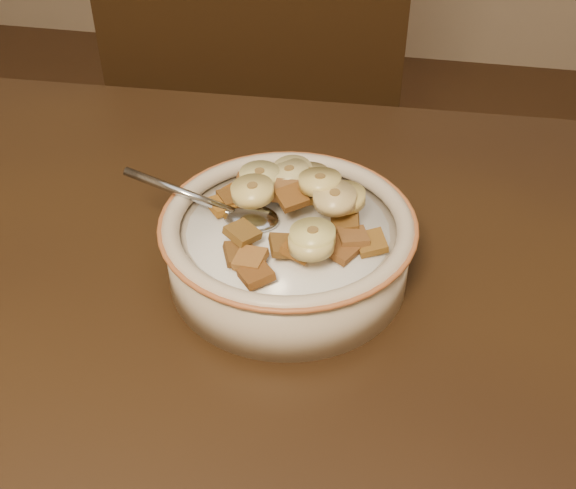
% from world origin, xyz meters
% --- Properties ---
extents(table, '(1.43, 0.95, 0.04)m').
position_xyz_m(table, '(0.00, 0.00, 0.73)').
color(table, '#32200E').
rests_on(table, floor).
extents(chair, '(0.53, 0.53, 1.04)m').
position_xyz_m(chair, '(-0.04, 0.56, 0.52)').
color(chair, black).
rests_on(chair, floor).
extents(cereal_bowl, '(0.18, 0.18, 0.04)m').
position_xyz_m(cereal_bowl, '(0.13, 0.17, 0.77)').
color(cereal_bowl, beige).
rests_on(cereal_bowl, table).
extents(milk, '(0.15, 0.15, 0.00)m').
position_xyz_m(milk, '(0.13, 0.17, 0.79)').
color(milk, white).
rests_on(milk, cereal_bowl).
extents(spoon, '(0.05, 0.04, 0.01)m').
position_xyz_m(spoon, '(0.11, 0.18, 0.80)').
color(spoon, '#A6ADB7').
rests_on(spoon, cereal_bowl).
extents(cereal_square_0, '(0.03, 0.03, 0.01)m').
position_xyz_m(cereal_square_0, '(0.11, 0.22, 0.80)').
color(cereal_square_0, brown).
rests_on(cereal_square_0, milk).
extents(cereal_square_1, '(0.03, 0.03, 0.01)m').
position_xyz_m(cereal_square_1, '(0.11, 0.13, 0.80)').
color(cereal_square_1, brown).
rests_on(cereal_square_1, milk).
extents(cereal_square_2, '(0.03, 0.03, 0.01)m').
position_xyz_m(cereal_square_2, '(0.19, 0.16, 0.80)').
color(cereal_square_2, brown).
rests_on(cereal_square_2, milk).
extents(cereal_square_3, '(0.02, 0.02, 0.01)m').
position_xyz_m(cereal_square_3, '(0.09, 0.22, 0.80)').
color(cereal_square_3, brown).
rests_on(cereal_square_3, milk).
extents(cereal_square_4, '(0.02, 0.02, 0.01)m').
position_xyz_m(cereal_square_4, '(0.13, 0.20, 0.81)').
color(cereal_square_4, brown).
rests_on(cereal_square_4, milk).
extents(cereal_square_5, '(0.02, 0.02, 0.01)m').
position_xyz_m(cereal_square_5, '(0.10, 0.20, 0.80)').
color(cereal_square_5, brown).
rests_on(cereal_square_5, milk).
extents(cereal_square_6, '(0.03, 0.03, 0.01)m').
position_xyz_m(cereal_square_6, '(0.09, 0.20, 0.80)').
color(cereal_square_6, brown).
rests_on(cereal_square_6, milk).
extents(cereal_square_7, '(0.03, 0.03, 0.01)m').
position_xyz_m(cereal_square_7, '(0.10, 0.21, 0.80)').
color(cereal_square_7, brown).
rests_on(cereal_square_7, milk).
extents(cereal_square_8, '(0.02, 0.02, 0.01)m').
position_xyz_m(cereal_square_8, '(0.12, 0.12, 0.80)').
color(cereal_square_8, olive).
rests_on(cereal_square_8, milk).
extents(cereal_square_9, '(0.03, 0.03, 0.01)m').
position_xyz_m(cereal_square_9, '(0.08, 0.18, 0.80)').
color(cereal_square_9, '#8E5B1A').
rests_on(cereal_square_9, milk).
extents(cereal_square_10, '(0.03, 0.03, 0.01)m').
position_xyz_m(cereal_square_10, '(0.09, 0.19, 0.80)').
color(cereal_square_10, brown).
rests_on(cereal_square_10, milk).
extents(cereal_square_11, '(0.03, 0.03, 0.01)m').
position_xyz_m(cereal_square_11, '(0.14, 0.14, 0.81)').
color(cereal_square_11, brown).
rests_on(cereal_square_11, milk).
extents(cereal_square_12, '(0.03, 0.03, 0.01)m').
position_xyz_m(cereal_square_12, '(0.14, 0.18, 0.82)').
color(cereal_square_12, brown).
rests_on(cereal_square_12, milk).
extents(cereal_square_13, '(0.03, 0.03, 0.01)m').
position_xyz_m(cereal_square_13, '(0.12, 0.23, 0.80)').
color(cereal_square_13, brown).
rests_on(cereal_square_13, milk).
extents(cereal_square_14, '(0.03, 0.03, 0.01)m').
position_xyz_m(cereal_square_14, '(0.11, 0.14, 0.81)').
color(cereal_square_14, brown).
rests_on(cereal_square_14, milk).
extents(cereal_square_15, '(0.03, 0.03, 0.01)m').
position_xyz_m(cereal_square_15, '(0.13, 0.21, 0.81)').
color(cereal_square_15, brown).
rests_on(cereal_square_15, milk).
extents(cereal_square_16, '(0.02, 0.02, 0.01)m').
position_xyz_m(cereal_square_16, '(0.10, 0.22, 0.80)').
color(cereal_square_16, '#934E19').
rests_on(cereal_square_16, milk).
extents(cereal_square_17, '(0.03, 0.03, 0.01)m').
position_xyz_m(cereal_square_17, '(0.20, 0.16, 0.80)').
color(cereal_square_17, brown).
rests_on(cereal_square_17, milk).
extents(cereal_square_18, '(0.03, 0.03, 0.01)m').
position_xyz_m(cereal_square_18, '(0.18, 0.15, 0.80)').
color(cereal_square_18, brown).
rests_on(cereal_square_18, milk).
extents(cereal_square_19, '(0.03, 0.03, 0.01)m').
position_xyz_m(cereal_square_19, '(0.16, 0.21, 0.80)').
color(cereal_square_19, brown).
rests_on(cereal_square_19, milk).
extents(cereal_square_20, '(0.03, 0.03, 0.01)m').
position_xyz_m(cereal_square_20, '(0.14, 0.19, 0.81)').
color(cereal_square_20, olive).
rests_on(cereal_square_20, milk).
extents(cereal_square_21, '(0.02, 0.02, 0.01)m').
position_xyz_m(cereal_square_21, '(0.18, 0.17, 0.81)').
color(cereal_square_21, brown).
rests_on(cereal_square_21, milk).
extents(cereal_square_22, '(0.02, 0.02, 0.01)m').
position_xyz_m(cereal_square_22, '(0.13, 0.19, 0.81)').
color(cereal_square_22, brown).
rests_on(cereal_square_22, milk).
extents(cereal_square_23, '(0.03, 0.03, 0.01)m').
position_xyz_m(cereal_square_23, '(0.12, 0.11, 0.80)').
color(cereal_square_23, brown).
rests_on(cereal_square_23, milk).
extents(cereal_square_24, '(0.02, 0.03, 0.01)m').
position_xyz_m(cereal_square_24, '(0.15, 0.13, 0.81)').
color(cereal_square_24, '#97521F').
rests_on(cereal_square_24, milk).
extents(cereal_square_25, '(0.03, 0.03, 0.01)m').
position_xyz_m(cereal_square_25, '(0.12, 0.22, 0.80)').
color(cereal_square_25, brown).
rests_on(cereal_square_25, milk).
extents(cereal_square_26, '(0.03, 0.03, 0.01)m').
position_xyz_m(cereal_square_26, '(0.18, 0.16, 0.80)').
color(cereal_square_26, brown).
rests_on(cereal_square_26, milk).
extents(banana_slice_0, '(0.03, 0.03, 0.01)m').
position_xyz_m(banana_slice_0, '(0.13, 0.22, 0.81)').
color(banana_slice_0, '#E9D88E').
rests_on(banana_slice_0, milk).
extents(banana_slice_1, '(0.04, 0.04, 0.01)m').
position_xyz_m(banana_slice_1, '(0.11, 0.17, 0.82)').
color(banana_slice_1, '#E0C36E').
rests_on(banana_slice_1, milk).
extents(banana_slice_2, '(0.04, 0.04, 0.01)m').
position_xyz_m(banana_slice_2, '(0.17, 0.18, 0.82)').
color(banana_slice_2, tan).
rests_on(banana_slice_2, milk).
extents(banana_slice_3, '(0.03, 0.03, 0.01)m').
position_xyz_m(banana_slice_3, '(0.14, 0.22, 0.81)').
color(banana_slice_3, '#FEE1A6').
rests_on(banana_slice_3, milk).
extents(banana_slice_4, '(0.04, 0.04, 0.01)m').
position_xyz_m(banana_slice_4, '(0.16, 0.13, 0.82)').
color(banana_slice_4, '#DECE84').
rests_on(banana_slice_4, milk).
extents(banana_slice_5, '(0.03, 0.04, 0.01)m').
position_xyz_m(banana_slice_5, '(0.15, 0.19, 0.83)').
color(banana_slice_5, '#FEEB84').
rests_on(banana_slice_5, milk).
extents(banana_slice_6, '(0.04, 0.04, 0.01)m').
position_xyz_m(banana_slice_6, '(0.10, 0.21, 0.81)').
color(banana_slice_6, '#F8EA92').
rests_on(banana_slice_6, milk).
extents(banana_slice_7, '(0.03, 0.03, 0.01)m').
position_xyz_m(banana_slice_7, '(0.17, 0.19, 0.82)').
color(banana_slice_7, '#DABE73').
rests_on(banana_slice_7, milk).
extents(banana_slice_8, '(0.04, 0.04, 0.01)m').
position_xyz_m(banana_slice_8, '(0.16, 0.14, 0.82)').
color(banana_slice_8, '#DDD480').
rests_on(banana_slice_8, milk).
extents(banana_slice_9, '(0.04, 0.04, 0.02)m').
position_xyz_m(banana_slice_9, '(0.13, 0.22, 0.81)').
color(banana_slice_9, beige).
rests_on(banana_slice_9, milk).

